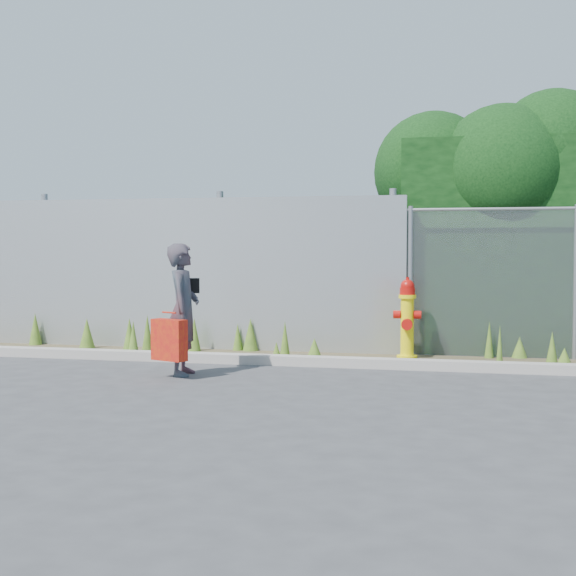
# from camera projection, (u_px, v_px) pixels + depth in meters

# --- Properties ---
(ground) EXTENTS (80.00, 80.00, 0.00)m
(ground) POSITION_uv_depth(u_px,v_px,m) (286.00, 391.00, 8.30)
(ground) COLOR #3B3B3D
(ground) RESTS_ON ground
(curb) EXTENTS (16.00, 0.22, 0.12)m
(curb) POSITION_uv_depth(u_px,v_px,m) (318.00, 361.00, 10.05)
(curb) COLOR #9B948C
(curb) RESTS_ON ground
(weed_strip) EXTENTS (16.00, 1.31, 0.54)m
(weed_strip) POSITION_uv_depth(u_px,v_px,m) (324.00, 349.00, 10.72)
(weed_strip) COLOR #473D28
(weed_strip) RESTS_ON ground
(corrugated_fence) EXTENTS (8.50, 0.21, 2.30)m
(corrugated_fence) POSITION_uv_depth(u_px,v_px,m) (118.00, 273.00, 11.88)
(corrugated_fence) COLOR #A4A7AB
(corrugated_fence) RESTS_ON ground
(fire_hydrant) EXTENTS (0.37, 0.33, 1.10)m
(fire_hydrant) POSITION_uv_depth(u_px,v_px,m) (407.00, 320.00, 10.60)
(fire_hydrant) COLOR yellow
(fire_hydrant) RESTS_ON ground
(woman) EXTENTS (0.44, 0.61, 1.54)m
(woman) POSITION_uv_depth(u_px,v_px,m) (183.00, 310.00, 9.32)
(woman) COLOR #0F535F
(woman) RESTS_ON ground
(red_tote_bag) EXTENTS (0.42, 0.16, 0.55)m
(red_tote_bag) POSITION_uv_depth(u_px,v_px,m) (169.00, 340.00, 9.07)
(red_tote_bag) COLOR #B20A14
(black_shoulder_bag) EXTENTS (0.24, 0.10, 0.18)m
(black_shoulder_bag) POSITION_uv_depth(u_px,v_px,m) (189.00, 286.00, 9.50)
(black_shoulder_bag) COLOR black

